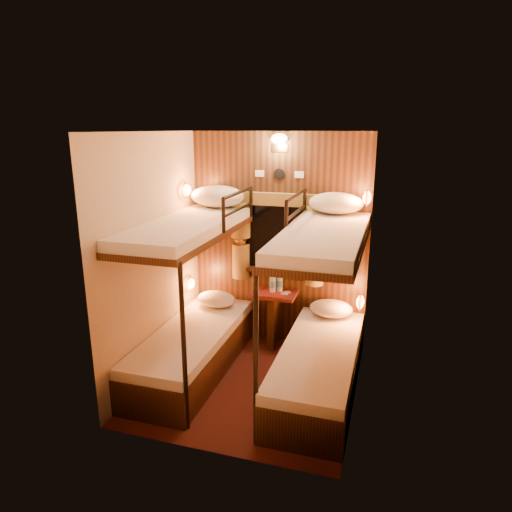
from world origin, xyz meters
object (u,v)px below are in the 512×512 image
(bottle_left, at_px, (273,283))
(bottle_right, at_px, (280,282))
(table, at_px, (274,312))
(bunk_left, at_px, (192,320))
(bunk_right, at_px, (320,336))

(bottle_left, distance_m, bottle_right, 0.08)
(table, bearing_deg, bottle_left, 166.80)
(bunk_left, xyz_separation_m, bunk_right, (1.30, 0.00, 0.00))
(table, xyz_separation_m, bottle_right, (0.05, 0.05, 0.34))
(bunk_left, relative_size, bottle_left, 7.75)
(bottle_left, bearing_deg, bottle_right, 32.03)
(bunk_left, distance_m, bunk_right, 1.30)
(bunk_right, height_order, bottle_right, bunk_right)
(bunk_left, height_order, bottle_right, bunk_left)
(bunk_right, distance_m, table, 1.02)
(bunk_left, height_order, bunk_right, same)
(bottle_left, bearing_deg, bunk_right, -49.73)
(bunk_left, bearing_deg, bunk_right, 0.00)
(bottle_right, bearing_deg, bunk_right, -54.28)
(table, bearing_deg, bunk_left, -129.67)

